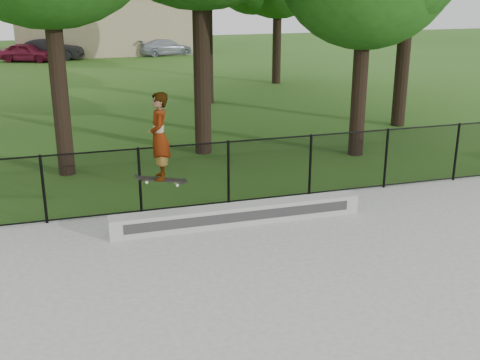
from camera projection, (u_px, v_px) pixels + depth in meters
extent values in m
plane|color=#305919|center=(462.00, 327.00, 9.03)|extent=(100.00, 100.00, 0.00)
cube|color=gray|center=(463.00, 325.00, 9.02)|extent=(14.00, 12.00, 0.06)
cube|color=#ACACA7|center=(238.00, 214.00, 12.64)|extent=(5.37, 0.40, 0.41)
imported|color=maroon|center=(26.00, 52.00, 38.16)|extent=(3.69, 2.61, 1.17)
imported|color=black|center=(51.00, 49.00, 39.24)|extent=(3.99, 2.45, 1.36)
imported|color=#959DA9|center=(166.00, 47.00, 41.50)|extent=(3.85, 2.27, 1.14)
cube|color=black|center=(161.00, 179.00, 11.87)|extent=(0.83, 0.23, 0.17)
imported|color=#C2DEFF|center=(159.00, 136.00, 11.59)|extent=(0.49, 0.67, 1.71)
cylinder|color=black|center=(44.00, 189.00, 12.50)|extent=(0.06, 0.06, 1.50)
cylinder|color=black|center=(140.00, 181.00, 13.05)|extent=(0.06, 0.06, 1.50)
cylinder|color=black|center=(228.00, 173.00, 13.59)|extent=(0.06, 0.06, 1.50)
cylinder|color=black|center=(310.00, 165.00, 14.13)|extent=(0.06, 0.06, 1.50)
cylinder|color=black|center=(386.00, 158.00, 14.68)|extent=(0.06, 0.06, 1.50)
cylinder|color=black|center=(456.00, 152.00, 15.22)|extent=(0.06, 0.06, 1.50)
cylinder|color=black|center=(311.00, 136.00, 13.91)|extent=(16.00, 0.04, 0.04)
cylinder|color=black|center=(309.00, 193.00, 14.36)|extent=(16.00, 0.04, 0.04)
cube|color=black|center=(310.00, 165.00, 14.13)|extent=(16.00, 0.01, 1.50)
cylinder|color=black|center=(58.00, 78.00, 15.35)|extent=(0.44, 0.44, 5.16)
cylinder|color=black|center=(202.00, 58.00, 17.27)|extent=(0.44, 0.44, 5.64)
cylinder|color=black|center=(360.00, 84.00, 17.30)|extent=(0.44, 0.44, 4.21)
cylinder|color=black|center=(404.00, 40.00, 20.62)|extent=(0.44, 0.44, 6.02)
cylinder|color=black|center=(207.00, 37.00, 24.67)|extent=(0.44, 0.44, 5.42)
cylinder|color=black|center=(277.00, 40.00, 29.70)|extent=(0.44, 0.44, 4.30)
cube|color=tan|center=(106.00, 24.00, 42.39)|extent=(12.00, 6.00, 4.00)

